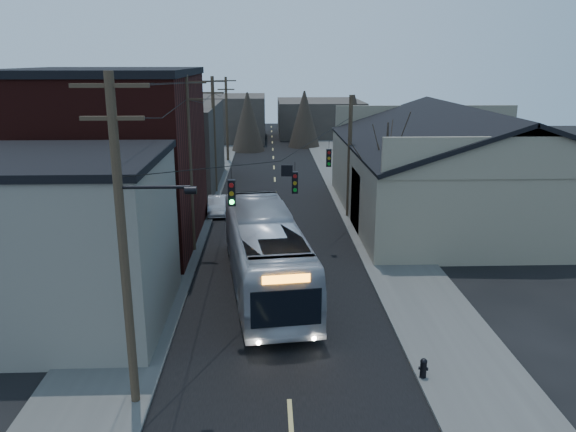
# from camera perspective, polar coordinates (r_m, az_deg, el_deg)

# --- Properties ---
(road_surface) EXTENTS (9.00, 110.00, 0.02)m
(road_surface) POSITION_cam_1_polar(r_m,az_deg,el_deg) (44.45, -1.21, 1.60)
(road_surface) COLOR black
(road_surface) RESTS_ON ground
(sidewalk_left) EXTENTS (4.00, 110.00, 0.12)m
(sidewalk_left) POSITION_cam_1_polar(r_m,az_deg,el_deg) (44.82, -9.55, 1.57)
(sidewalk_left) COLOR #474744
(sidewalk_left) RESTS_ON ground
(sidewalk_right) EXTENTS (4.00, 110.00, 0.12)m
(sidewalk_right) POSITION_cam_1_polar(r_m,az_deg,el_deg) (45.00, 7.10, 1.72)
(sidewalk_right) COLOR #474744
(sidewalk_right) RESTS_ON ground
(building_clapboard) EXTENTS (8.00, 8.00, 7.00)m
(building_clapboard) POSITION_cam_1_polar(r_m,az_deg,el_deg) (24.75, -21.77, -2.67)
(building_clapboard) COLOR slate
(building_clapboard) RESTS_ON ground
(building_brick) EXTENTS (10.00, 12.00, 10.00)m
(building_brick) POSITION_cam_1_polar(r_m,az_deg,el_deg) (34.90, -17.71, 5.34)
(building_brick) COLOR black
(building_brick) RESTS_ON ground
(building_left_far) EXTENTS (9.00, 14.00, 7.00)m
(building_left_far) POSITION_cam_1_polar(r_m,az_deg,el_deg) (50.44, -12.28, 6.98)
(building_left_far) COLOR #362F2B
(building_left_far) RESTS_ON ground
(warehouse) EXTENTS (16.16, 20.60, 7.73)m
(warehouse) POSITION_cam_1_polar(r_m,az_deg,el_deg) (41.28, 17.27, 3.62)
(warehouse) COLOR gray
(warehouse) RESTS_ON ground
(building_far_left) EXTENTS (10.00, 12.00, 6.00)m
(building_far_left) POSITION_cam_1_polar(r_m,az_deg,el_deg) (78.69, -6.08, 9.88)
(building_far_left) COLOR #362F2B
(building_far_left) RESTS_ON ground
(building_far_right) EXTENTS (12.00, 14.00, 5.00)m
(building_far_right) POSITION_cam_1_polar(r_m,az_deg,el_deg) (83.88, 3.19, 9.95)
(building_far_right) COLOR #362F2B
(building_far_right) RESTS_ON ground
(bare_tree) EXTENTS (0.40, 0.40, 7.20)m
(bare_tree) POSITION_cam_1_polar(r_m,az_deg,el_deg) (34.63, 9.86, 3.42)
(bare_tree) COLOR black
(bare_tree) RESTS_ON ground
(utility_lines) EXTENTS (11.24, 45.28, 10.50)m
(utility_lines) POSITION_cam_1_polar(r_m,az_deg,el_deg) (37.80, -5.87, 6.67)
(utility_lines) COLOR #382B1E
(utility_lines) RESTS_ON ground
(bus) EXTENTS (4.69, 13.47, 3.67)m
(bus) POSITION_cam_1_polar(r_m,az_deg,el_deg) (27.07, -2.34, -3.71)
(bus) COLOR #A6A9B2
(bus) RESTS_ON ground
(parked_car) EXTENTS (1.59, 3.89, 1.25)m
(parked_car) POSITION_cam_1_polar(r_m,az_deg,el_deg) (40.81, -7.18, 1.09)
(parked_car) COLOR #AFB1B7
(parked_car) RESTS_ON ground
(fire_hydrant) EXTENTS (0.35, 0.25, 0.72)m
(fire_hydrant) POSITION_cam_1_polar(r_m,az_deg,el_deg) (20.68, 13.59, -14.70)
(fire_hydrant) COLOR black
(fire_hydrant) RESTS_ON sidewalk_right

